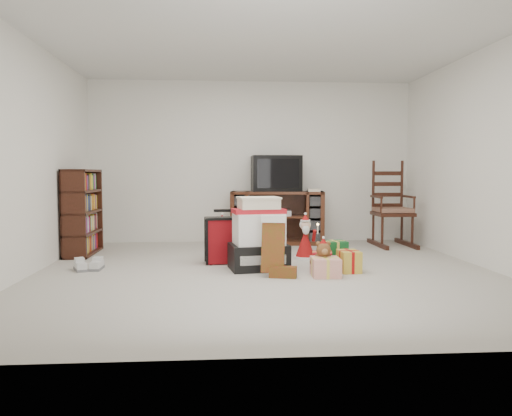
{
  "coord_description": "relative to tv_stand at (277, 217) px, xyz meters",
  "views": [
    {
      "loc": [
        -0.49,
        -5.33,
        1.08
      ],
      "look_at": [
        -0.07,
        0.6,
        0.66
      ],
      "focal_mm": 35.0,
      "sensor_mm": 36.0,
      "label": 1
    }
  ],
  "objects": [
    {
      "name": "gift_cluster",
      "position": [
        0.37,
        -2.16,
        -0.27
      ],
      "size": [
        0.58,
        0.9,
        0.27
      ],
      "color": "red",
      "rests_on": "floor"
    },
    {
      "name": "sneaker_pair",
      "position": [
        -2.34,
        -1.94,
        -0.35
      ],
      "size": [
        0.34,
        0.29,
        0.1
      ],
      "rotation": [
        0.0,
        0.0,
        0.25
      ],
      "color": "silver",
      "rests_on": "floor"
    },
    {
      "name": "mrs_claus_figurine",
      "position": [
        -0.85,
        -1.28,
        -0.19
      ],
      "size": [
        0.27,
        0.26,
        0.56
      ],
      "color": "maroon",
      "rests_on": "floor"
    },
    {
      "name": "crt_television",
      "position": [
        -0.02,
        0.04,
        0.67
      ],
      "size": [
        0.74,
        0.55,
        0.54
      ],
      "rotation": [
        0.0,
        0.0,
        0.02
      ],
      "color": "black",
      "rests_on": "tv_stand"
    },
    {
      "name": "santa_figurine",
      "position": [
        0.19,
        -1.42,
        -0.18
      ],
      "size": [
        0.28,
        0.26,
        0.57
      ],
      "color": "maroon",
      "rests_on": "floor"
    },
    {
      "name": "stocking",
      "position": [
        -0.32,
        -2.44,
        -0.08
      ],
      "size": [
        0.33,
        0.2,
        0.65
      ],
      "primitive_type": null,
      "rotation": [
        0.0,
        0.0,
        -0.25
      ],
      "color": "#0B650B",
      "rests_on": "floor"
    },
    {
      "name": "room",
      "position": [
        -0.38,
        -2.22,
        0.85
      ],
      "size": [
        5.01,
        5.01,
        2.51
      ],
      "color": "#BBB6AB",
      "rests_on": "ground"
    },
    {
      "name": "red_suitcase",
      "position": [
        -0.83,
        -1.64,
        -0.12
      ],
      "size": [
        0.44,
        0.27,
        0.65
      ],
      "rotation": [
        0.0,
        0.0,
        0.1
      ],
      "color": "maroon",
      "rests_on": "floor"
    },
    {
      "name": "rocking_chair",
      "position": [
        1.67,
        -0.31,
        0.05
      ],
      "size": [
        0.54,
        0.88,
        1.32
      ],
      "rotation": [
        0.0,
        0.0,
        0.02
      ],
      "color": "#3D1710",
      "rests_on": "floor"
    },
    {
      "name": "gift_pile",
      "position": [
        -0.44,
        -2.04,
        -0.05
      ],
      "size": [
        0.69,
        0.55,
        0.79
      ],
      "rotation": [
        0.0,
        0.0,
        0.15
      ],
      "color": "black",
      "rests_on": "floor"
    },
    {
      "name": "tv_stand",
      "position": [
        0.0,
        0.0,
        0.0
      ],
      "size": [
        1.45,
        0.66,
        0.8
      ],
      "rotation": [
        0.0,
        0.0,
        -0.12
      ],
      "color": "#4C2215",
      "rests_on": "floor"
    },
    {
      "name": "teddy_bear",
      "position": [
        0.22,
        -2.34,
        -0.25
      ],
      "size": [
        0.23,
        0.21,
        0.35
      ],
      "color": "brown",
      "rests_on": "floor"
    },
    {
      "name": "bookshelf",
      "position": [
        -2.69,
        -0.81,
        0.14
      ],
      "size": [
        0.31,
        0.92,
        1.13
      ],
      "color": "#3D1710",
      "rests_on": "floor"
    }
  ]
}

